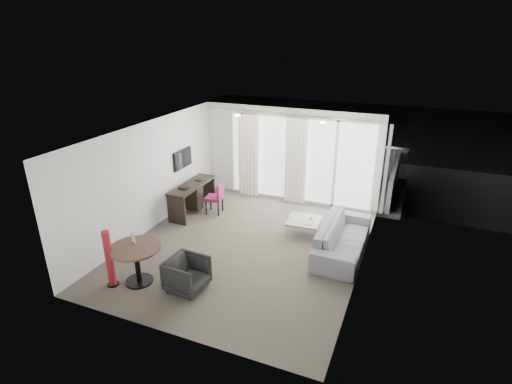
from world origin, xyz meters
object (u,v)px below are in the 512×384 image
at_px(red_lamp, 109,259).
at_px(tub_armchair, 187,274).
at_px(round_table, 137,265).
at_px(rattan_chair_a, 315,175).
at_px(rattan_chair_b, 359,180).
at_px(coffee_table, 304,226).
at_px(desk_chair, 214,198).
at_px(sofa, 343,238).
at_px(desk, 193,198).

bearing_deg(red_lamp, tub_armchair, 17.48).
distance_m(round_table, tub_armchair, 1.00).
bearing_deg(rattan_chair_a, rattan_chair_b, -2.33).
distance_m(tub_armchair, coffee_table, 3.30).
bearing_deg(coffee_table, desk_chair, 175.40).
relative_size(red_lamp, sofa, 0.50).
bearing_deg(desk_chair, desk, -169.83).
bearing_deg(rattan_chair_a, round_table, -119.12).
height_order(desk_chair, coffee_table, desk_chair).
bearing_deg(desk_chair, rattan_chair_b, 34.15).
relative_size(desk_chair, rattan_chair_a, 0.94).
bearing_deg(round_table, coffee_table, 53.02).
distance_m(desk, rattan_chair_a, 3.84).
distance_m(coffee_table, rattan_chair_b, 3.21).
height_order(sofa, rattan_chair_b, rattan_chair_b).
distance_m(coffee_table, rattan_chair_a, 2.95).
bearing_deg(desk, sofa, -7.53).
xyz_separation_m(round_table, red_lamp, (-0.40, -0.27, 0.19)).
relative_size(desk, rattan_chair_a, 1.91).
height_order(desk, coffee_table, desk).
relative_size(round_table, sofa, 0.41).
relative_size(round_table, red_lamp, 0.84).
relative_size(desk_chair, round_table, 0.86).
height_order(tub_armchair, coffee_table, tub_armchair).
bearing_deg(round_table, sofa, 37.96).
bearing_deg(rattan_chair_b, tub_armchair, -129.74).
distance_m(tub_armchair, rattan_chair_b, 6.47).
height_order(desk, round_table, desk).
bearing_deg(round_table, red_lamp, -145.56).
xyz_separation_m(desk_chair, round_table, (0.14, -3.36, -0.03)).
distance_m(desk_chair, rattan_chair_a, 3.36).
distance_m(desk, red_lamp, 3.47).
bearing_deg(sofa, tub_armchair, 135.95).
relative_size(round_table, rattan_chair_b, 1.23).
height_order(tub_armchair, rattan_chair_a, rattan_chair_a).
bearing_deg(rattan_chair_b, coffee_table, -124.23).
bearing_deg(desk, desk_chair, 17.48).
bearing_deg(desk, round_table, -77.74).
distance_m(coffee_table, sofa, 1.15).
distance_m(desk, sofa, 4.12).
distance_m(tub_armchair, rattan_chair_a, 5.95).
bearing_deg(red_lamp, rattan_chair_b, 61.49).
bearing_deg(desk_chair, round_table, -94.90).
xyz_separation_m(desk, desk_chair, (0.55, 0.17, 0.02)).
height_order(coffee_table, rattan_chair_a, rattan_chair_a).
height_order(sofa, rattan_chair_a, rattan_chair_a).
height_order(desk_chair, rattan_chair_a, rattan_chair_a).
bearing_deg(rattan_chair_b, round_table, -136.93).
height_order(desk_chair, round_table, desk_chair).
xyz_separation_m(round_table, coffee_table, (2.37, 3.15, -0.21)).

